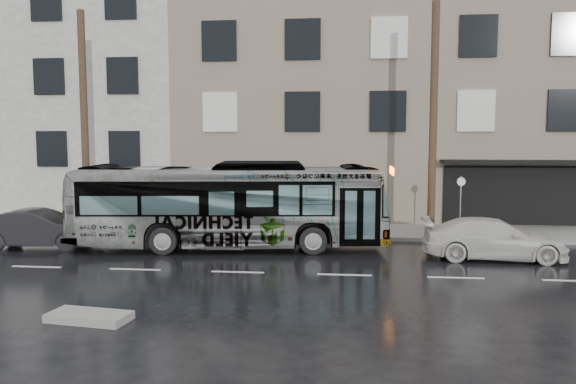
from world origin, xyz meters
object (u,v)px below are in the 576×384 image
object	(u,v)px
utility_pole_front	(433,121)
bus	(230,205)
sign_post	(460,207)
dark_sedan	(40,229)
utility_pole_rear	(84,123)
white_sedan	(493,239)

from	to	relation	value
utility_pole_front	bus	size ratio (longest dim) A/B	0.79
sign_post	dark_sedan	size ratio (longest dim) A/B	0.56
sign_post	bus	bearing A→B (deg)	-165.81
utility_pole_rear	bus	distance (m)	7.50
sign_post	dark_sedan	distance (m)	15.81
sign_post	utility_pole_rear	bearing A→B (deg)	180.00
utility_pole_front	bus	bearing A→B (deg)	-163.84
dark_sedan	utility_pole_rear	bearing A→B (deg)	-13.93
sign_post	white_sedan	world-z (taller)	sign_post
sign_post	white_sedan	xyz separation A→B (m)	(0.51, -3.03, -0.67)
white_sedan	dark_sedan	world-z (taller)	dark_sedan
utility_pole_rear	sign_post	world-z (taller)	utility_pole_rear
utility_pole_rear	utility_pole_front	bearing A→B (deg)	0.00
utility_pole_rear	dark_sedan	size ratio (longest dim) A/B	2.09
utility_pole_rear	white_sedan	bearing A→B (deg)	-10.97
utility_pole_front	dark_sedan	xyz separation A→B (m)	(-14.43, -2.91, -3.94)
utility_pole_front	bus	world-z (taller)	utility_pole_front
utility_pole_front	sign_post	bearing A→B (deg)	0.00
utility_pole_front	sign_post	size ratio (longest dim) A/B	3.75
white_sedan	utility_pole_rear	bearing A→B (deg)	81.35
utility_pole_front	utility_pole_rear	bearing A→B (deg)	180.00
bus	white_sedan	size ratio (longest dim) A/B	2.43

